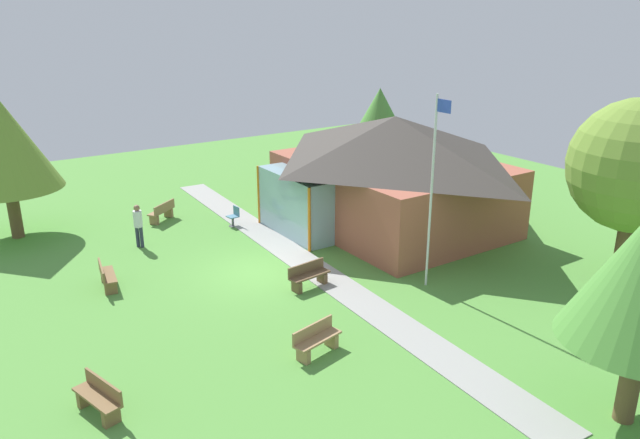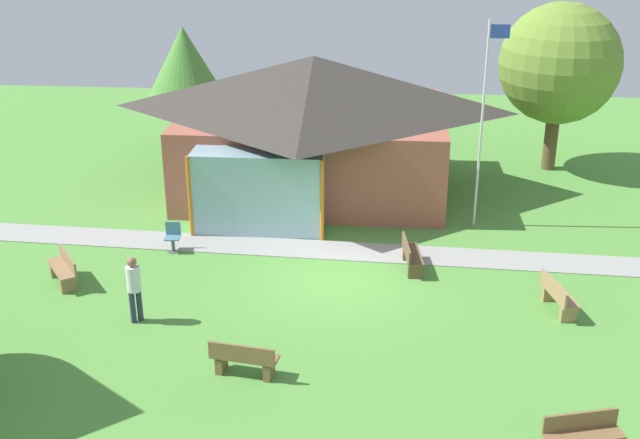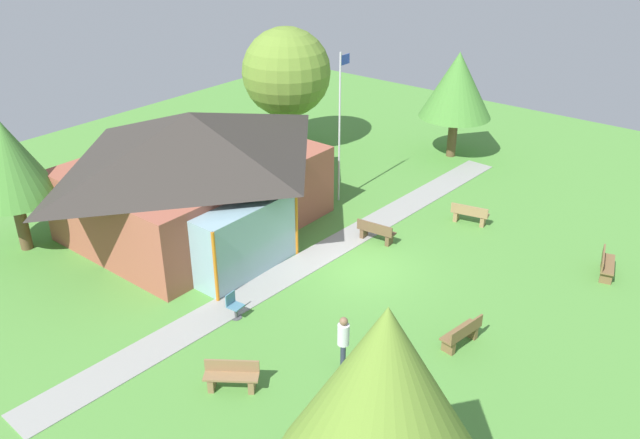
{
  "view_description": "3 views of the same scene",
  "coord_description": "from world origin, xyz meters",
  "px_view_note": "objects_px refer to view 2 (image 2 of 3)",
  "views": [
    {
      "loc": [
        17.81,
        -9.38,
        8.88
      ],
      "look_at": [
        -0.59,
        2.96,
        1.23
      ],
      "focal_mm": 34.21,
      "sensor_mm": 36.0,
      "label": 1
    },
    {
      "loc": [
        1.21,
        -19.41,
        9.8
      ],
      "look_at": [
        -0.57,
        1.39,
        1.15
      ],
      "focal_mm": 44.24,
      "sensor_mm": 36.0,
      "label": 2
    },
    {
      "loc": [
        -16.7,
        -11.56,
        12.27
      ],
      "look_at": [
        0.09,
        1.93,
        1.34
      ],
      "focal_mm": 36.9,
      "sensor_mm": 36.0,
      "label": 3
    }
  ],
  "objects_px": {
    "bench_mid_left": "(64,270)",
    "pavilion": "(312,122)",
    "visitor_strolling_lawn": "(134,284)",
    "tree_behind_pavilion_right": "(560,64)",
    "patio_chair_west": "(173,237)",
    "bench_rear_near_path": "(411,256)",
    "bench_mid_right": "(558,296)",
    "tree_behind_pavilion_left": "(184,65)",
    "bench_front_center": "(244,360)",
    "bench_front_right": "(582,436)",
    "flagpole": "(483,117)"
  },
  "relations": [
    {
      "from": "flagpole",
      "to": "bench_mid_left",
      "type": "distance_m",
      "value": 12.94
    },
    {
      "from": "bench_mid_right",
      "to": "tree_behind_pavilion_left",
      "type": "height_order",
      "value": "tree_behind_pavilion_left"
    },
    {
      "from": "bench_front_center",
      "to": "tree_behind_pavilion_right",
      "type": "xyz_separation_m",
      "value": [
        9.2,
        14.94,
        3.63
      ]
    },
    {
      "from": "bench_front_right",
      "to": "tree_behind_pavilion_right",
      "type": "xyz_separation_m",
      "value": [
        2.42,
        16.99,
        3.63
      ]
    },
    {
      "from": "visitor_strolling_lawn",
      "to": "bench_mid_right",
      "type": "bearing_deg",
      "value": -32.45
    },
    {
      "from": "pavilion",
      "to": "visitor_strolling_lawn",
      "type": "distance_m",
      "value": 10.48
    },
    {
      "from": "bench_rear_near_path",
      "to": "tree_behind_pavilion_left",
      "type": "distance_m",
      "value": 13.68
    },
    {
      "from": "bench_front_center",
      "to": "tree_behind_pavilion_left",
      "type": "relative_size",
      "value": 0.3
    },
    {
      "from": "bench_front_center",
      "to": "tree_behind_pavilion_right",
      "type": "distance_m",
      "value": 17.92
    },
    {
      "from": "bench_mid_left",
      "to": "tree_behind_pavilion_left",
      "type": "relative_size",
      "value": 0.29
    },
    {
      "from": "visitor_strolling_lawn",
      "to": "tree_behind_pavilion_right",
      "type": "relative_size",
      "value": 0.28
    },
    {
      "from": "bench_front_center",
      "to": "visitor_strolling_lawn",
      "type": "xyz_separation_m",
      "value": [
        -3.06,
        2.13,
        0.62
      ]
    },
    {
      "from": "tree_behind_pavilion_left",
      "to": "bench_front_center",
      "type": "bearing_deg",
      "value": -72.34
    },
    {
      "from": "bench_mid_right",
      "to": "bench_front_right",
      "type": "relative_size",
      "value": 1.0
    },
    {
      "from": "pavilion",
      "to": "bench_mid_right",
      "type": "bearing_deg",
      "value": -50.04
    },
    {
      "from": "patio_chair_west",
      "to": "tree_behind_pavilion_right",
      "type": "xyz_separation_m",
      "value": [
        12.43,
        8.63,
        3.62
      ]
    },
    {
      "from": "bench_mid_right",
      "to": "tree_behind_pavilion_left",
      "type": "relative_size",
      "value": 0.31
    },
    {
      "from": "flagpole",
      "to": "visitor_strolling_lawn",
      "type": "distance_m",
      "value": 11.57
    },
    {
      "from": "bench_mid_left",
      "to": "tree_behind_pavilion_left",
      "type": "xyz_separation_m",
      "value": [
        0.63,
        11.71,
        3.18
      ]
    },
    {
      "from": "tree_behind_pavilion_left",
      "to": "tree_behind_pavilion_right",
      "type": "height_order",
      "value": "tree_behind_pavilion_right"
    },
    {
      "from": "bench_rear_near_path",
      "to": "visitor_strolling_lawn",
      "type": "height_order",
      "value": "visitor_strolling_lawn"
    },
    {
      "from": "pavilion",
      "to": "bench_mid_right",
      "type": "xyz_separation_m",
      "value": [
        7.01,
        -8.37,
        -2.06
      ]
    },
    {
      "from": "pavilion",
      "to": "bench_rear_near_path",
      "type": "height_order",
      "value": "pavilion"
    },
    {
      "from": "bench_rear_near_path",
      "to": "bench_mid_right",
      "type": "bearing_deg",
      "value": 53.47
    },
    {
      "from": "flagpole",
      "to": "tree_behind_pavilion_right",
      "type": "relative_size",
      "value": 1.03
    },
    {
      "from": "tree_behind_pavilion_left",
      "to": "pavilion",
      "type": "bearing_deg",
      "value": -35.04
    },
    {
      "from": "bench_rear_near_path",
      "to": "bench_front_center",
      "type": "bearing_deg",
      "value": -40.04
    },
    {
      "from": "bench_rear_near_path",
      "to": "bench_front_right",
      "type": "distance_m",
      "value": 8.28
    },
    {
      "from": "pavilion",
      "to": "bench_front_right",
      "type": "xyz_separation_m",
      "value": [
        6.4,
        -13.98,
        -2.06
      ]
    },
    {
      "from": "bench_front_right",
      "to": "visitor_strolling_lawn",
      "type": "xyz_separation_m",
      "value": [
        -9.83,
        4.18,
        0.62
      ]
    },
    {
      "from": "pavilion",
      "to": "bench_rear_near_path",
      "type": "distance_m",
      "value": 7.41
    },
    {
      "from": "bench_front_right",
      "to": "tree_behind_pavilion_left",
      "type": "bearing_deg",
      "value": -71.78
    },
    {
      "from": "bench_front_center",
      "to": "tree_behind_pavilion_right",
      "type": "relative_size",
      "value": 0.25
    },
    {
      "from": "visitor_strolling_lawn",
      "to": "tree_behind_pavilion_right",
      "type": "bearing_deg",
      "value": 6.05
    },
    {
      "from": "patio_chair_west",
      "to": "bench_rear_near_path",
      "type": "bearing_deg",
      "value": 168.95
    },
    {
      "from": "bench_front_right",
      "to": "tree_behind_pavilion_right",
      "type": "distance_m",
      "value": 17.54
    },
    {
      "from": "bench_front_right",
      "to": "bench_mid_left",
      "type": "bearing_deg",
      "value": -41.27
    },
    {
      "from": "pavilion",
      "to": "bench_front_center",
      "type": "bearing_deg",
      "value": -91.79
    },
    {
      "from": "pavilion",
      "to": "tree_behind_pavilion_left",
      "type": "xyz_separation_m",
      "value": [
        -5.37,
        3.77,
        1.13
      ]
    },
    {
      "from": "patio_chair_west",
      "to": "tree_behind_pavilion_left",
      "type": "xyz_separation_m",
      "value": [
        -1.76,
        9.37,
        3.17
      ]
    },
    {
      "from": "flagpole",
      "to": "bench_mid_left",
      "type": "bearing_deg",
      "value": -156.14
    },
    {
      "from": "flagpole",
      "to": "bench_rear_near_path",
      "type": "bearing_deg",
      "value": -121.89
    },
    {
      "from": "pavilion",
      "to": "flagpole",
      "type": "height_order",
      "value": "flagpole"
    },
    {
      "from": "bench_mid_left",
      "to": "pavilion",
      "type": "bearing_deg",
      "value": -73.06
    },
    {
      "from": "patio_chair_west",
      "to": "bench_mid_left",
      "type": "bearing_deg",
      "value": 38.7
    },
    {
      "from": "bench_mid_right",
      "to": "bench_front_right",
      "type": "height_order",
      "value": "same"
    },
    {
      "from": "bench_rear_near_path",
      "to": "bench_mid_left",
      "type": "bearing_deg",
      "value": -86.38
    },
    {
      "from": "pavilion",
      "to": "visitor_strolling_lawn",
      "type": "bearing_deg",
      "value": -109.29
    },
    {
      "from": "bench_front_center",
      "to": "bench_front_right",
      "type": "xyz_separation_m",
      "value": [
        6.77,
        -2.05,
        0.0
      ]
    },
    {
      "from": "flagpole",
      "to": "pavilion",
      "type": "bearing_deg",
      "value": 152.41
    }
  ]
}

